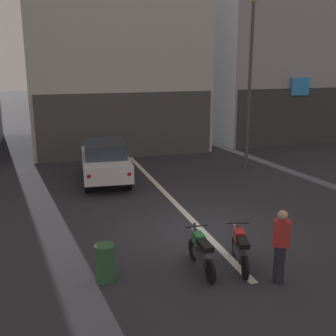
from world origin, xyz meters
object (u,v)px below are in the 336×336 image
Objects in this scene: person_by_motorcycles at (280,246)px; trash_bin at (105,263)px; car_white_crossing_near at (105,160)px; motorcycle_red_row_left_mid at (240,248)px; street_lamp at (250,68)px; motorcycle_green_row_leftmost at (201,252)px.

person_by_motorcycles is 3.82m from trash_bin.
car_white_crossing_near reaches higher than motorcycle_red_row_left_mid.
trash_bin is (-3.60, 1.19, -0.43)m from person_by_motorcycles.
street_lamp is (6.25, 0.07, 3.53)m from car_white_crossing_near.
motorcycle_red_row_left_mid is (-4.36, -8.09, -3.95)m from street_lamp.
street_lamp is 10.37m from motorcycle_green_row_leftmost.
car_white_crossing_near is at bearing 103.27° from motorcycle_red_row_left_mid.
trash_bin is at bearing 175.40° from motorcycle_green_row_leftmost.
car_white_crossing_near is 2.54× the size of person_by_motorcycles.
street_lamp reaches higher than car_white_crossing_near.
car_white_crossing_near is 8.24m from motorcycle_red_row_left_mid.
motorcycle_green_row_leftmost is at bearing -4.60° from trash_bin.
street_lamp is 4.49× the size of motorcycle_red_row_left_mid.
car_white_crossing_near is 2.54× the size of motorcycle_green_row_leftmost.
person_by_motorcycles is (1.42, -1.02, 0.40)m from motorcycle_green_row_leftmost.
car_white_crossing_near is 4.98× the size of trash_bin.
car_white_crossing_near is at bearing 104.83° from person_by_motorcycles.
motorcycle_green_row_leftmost is 1.79m from person_by_motorcycles.
motorcycle_green_row_leftmost is at bearing -123.58° from street_lamp.
trash_bin is at bearing 175.01° from motorcycle_red_row_left_mid.
motorcycle_green_row_leftmost is 2.19m from trash_bin.
car_white_crossing_near is at bearing -179.32° from street_lamp.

